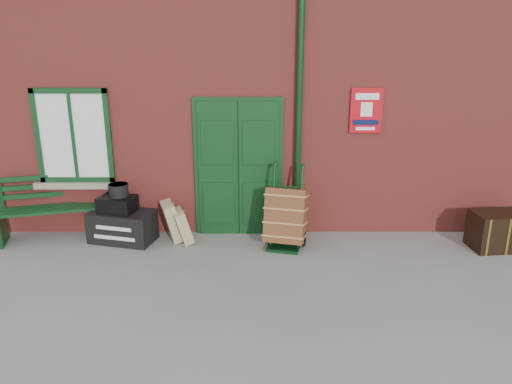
{
  "coord_description": "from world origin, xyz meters",
  "views": [
    {
      "loc": [
        -0.02,
        -6.29,
        3.24
      ],
      "look_at": [
        -0.02,
        0.6,
        1.0
      ],
      "focal_mm": 35.0,
      "sensor_mm": 36.0,
      "label": 1
    }
  ],
  "objects_px": {
    "bench": "(55,206)",
    "porter_trolley": "(286,216)",
    "houdini_trunk": "(123,226)",
    "dark_trunk": "(498,231)"
  },
  "relations": [
    {
      "from": "bench",
      "to": "dark_trunk",
      "type": "relative_size",
      "value": 2.2
    },
    {
      "from": "houdini_trunk",
      "to": "porter_trolley",
      "type": "height_order",
      "value": "porter_trolley"
    },
    {
      "from": "porter_trolley",
      "to": "houdini_trunk",
      "type": "bearing_deg",
      "value": -170.89
    },
    {
      "from": "bench",
      "to": "porter_trolley",
      "type": "xyz_separation_m",
      "value": [
        3.72,
        -0.38,
        -0.04
      ]
    },
    {
      "from": "bench",
      "to": "houdini_trunk",
      "type": "height_order",
      "value": "bench"
    },
    {
      "from": "houdini_trunk",
      "to": "bench",
      "type": "bearing_deg",
      "value": -175.76
    },
    {
      "from": "porter_trolley",
      "to": "dark_trunk",
      "type": "bearing_deg",
      "value": 11.25
    },
    {
      "from": "bench",
      "to": "porter_trolley",
      "type": "relative_size",
      "value": 1.41
    },
    {
      "from": "bench",
      "to": "houdini_trunk",
      "type": "xyz_separation_m",
      "value": [
        1.12,
        -0.19,
        -0.28
      ]
    },
    {
      "from": "porter_trolley",
      "to": "dark_trunk",
      "type": "xyz_separation_m",
      "value": [
        3.28,
        -0.11,
        -0.2
      ]
    }
  ]
}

